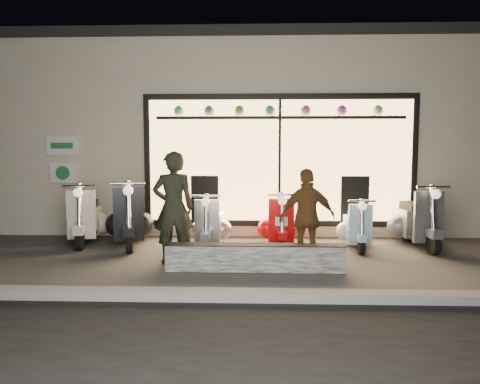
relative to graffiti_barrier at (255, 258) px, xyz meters
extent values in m
plane|color=#383533|center=(-0.33, 0.65, -0.20)|extent=(40.00, 40.00, 0.00)
cube|color=slate|center=(-0.33, -1.35, -0.14)|extent=(40.00, 0.25, 0.12)
cube|color=beige|center=(-0.33, 5.65, 1.80)|extent=(10.00, 6.00, 4.00)
cube|color=black|center=(-0.33, 5.65, 3.90)|extent=(10.20, 6.20, 0.20)
cube|color=black|center=(0.47, 2.63, 1.35)|extent=(5.45, 0.06, 2.65)
cube|color=#FFBF6B|center=(0.47, 2.59, 1.35)|extent=(5.20, 0.04, 2.40)
cube|color=black|center=(0.47, 2.55, 2.20)|extent=(4.90, 0.06, 0.06)
cube|color=white|center=(-3.93, 2.61, 1.65)|extent=(0.65, 0.04, 0.38)
cube|color=white|center=(-3.93, 2.61, 1.10)|extent=(0.55, 0.04, 0.42)
cube|color=black|center=(0.00, 0.00, 0.00)|extent=(2.62, 0.28, 0.40)
cylinder|color=black|center=(-0.84, 1.00, -0.04)|extent=(0.10, 0.32, 0.32)
cylinder|color=black|center=(-0.82, 1.95, -0.04)|extent=(0.12, 0.32, 0.32)
cube|color=#ABABB0|center=(-0.84, 1.20, 0.33)|extent=(0.44, 0.08, 0.78)
cube|color=#ABABB0|center=(-0.82, 1.85, 0.16)|extent=(0.41, 0.67, 0.44)
cube|color=black|center=(-0.82, 1.76, 0.43)|extent=(0.28, 0.54, 0.11)
sphere|color=#FFF2CC|center=(-0.84, 0.99, 0.70)|extent=(0.15, 0.15, 0.14)
cylinder|color=black|center=(0.45, 1.09, -0.04)|extent=(0.11, 0.33, 0.33)
cylinder|color=black|center=(0.42, 2.05, -0.04)|extent=(0.13, 0.33, 0.33)
cube|color=red|center=(0.45, 1.29, 0.34)|extent=(0.45, 0.09, 0.79)
cube|color=red|center=(0.42, 1.96, 0.17)|extent=(0.43, 0.69, 0.45)
cube|color=black|center=(0.42, 1.86, 0.44)|extent=(0.29, 0.55, 0.12)
sphere|color=#FFF2CC|center=(0.45, 1.08, 0.72)|extent=(0.15, 0.15, 0.15)
cylinder|color=black|center=(-2.17, 1.06, -0.01)|extent=(0.21, 0.41, 0.39)
cylinder|color=black|center=(-2.46, 2.17, -0.01)|extent=(0.23, 0.41, 0.39)
cube|color=black|center=(-2.23, 1.29, 0.44)|extent=(0.53, 0.21, 0.94)
cube|color=black|center=(-2.43, 2.05, 0.24)|extent=(0.67, 0.90, 0.53)
cube|color=black|center=(-2.40, 1.94, 0.56)|extent=(0.47, 0.70, 0.14)
sphere|color=#FFF2CC|center=(-2.17, 1.05, 0.89)|extent=(0.21, 0.21, 0.17)
cylinder|color=black|center=(-3.11, 1.26, -0.02)|extent=(0.17, 0.38, 0.37)
cylinder|color=black|center=(-3.31, 2.33, -0.02)|extent=(0.20, 0.39, 0.37)
cube|color=beige|center=(-3.15, 1.48, 0.41)|extent=(0.50, 0.17, 0.89)
cube|color=beige|center=(-3.29, 2.22, 0.21)|extent=(0.59, 0.83, 0.50)
cube|color=black|center=(-3.27, 2.11, 0.52)|extent=(0.41, 0.65, 0.13)
sphere|color=#FFF2CC|center=(-3.11, 1.25, 0.83)|extent=(0.19, 0.19, 0.16)
cylinder|color=black|center=(1.80, 1.09, -0.05)|extent=(0.10, 0.30, 0.30)
cylinder|color=black|center=(1.85, 1.96, -0.05)|extent=(0.12, 0.30, 0.30)
cube|color=#92C4D0|center=(1.81, 1.27, 0.29)|extent=(0.40, 0.08, 0.71)
cube|color=#92C4D0|center=(1.84, 1.87, 0.13)|extent=(0.40, 0.63, 0.40)
cube|color=black|center=(1.84, 1.79, 0.37)|extent=(0.27, 0.50, 0.10)
sphere|color=#FFF2CC|center=(1.80, 1.08, 0.63)|extent=(0.14, 0.14, 0.13)
cylinder|color=black|center=(3.01, 1.13, -0.01)|extent=(0.14, 0.38, 0.37)
cylinder|color=black|center=(2.93, 2.22, -0.01)|extent=(0.16, 0.38, 0.37)
cube|color=#4F5256|center=(3.00, 1.36, 0.41)|extent=(0.51, 0.12, 0.90)
cube|color=#4F5256|center=(2.94, 2.11, 0.22)|extent=(0.52, 0.80, 0.50)
cube|color=black|center=(2.94, 2.00, 0.52)|extent=(0.35, 0.64, 0.13)
sphere|color=#FFF2CC|center=(3.01, 1.12, 0.84)|extent=(0.18, 0.18, 0.16)
imported|color=black|center=(-1.28, 0.44, 0.68)|extent=(0.73, 0.58, 1.76)
imported|color=brown|center=(0.79, 0.33, 0.55)|extent=(0.94, 0.54, 1.50)
camera|label=1|loc=(0.03, -6.77, 1.63)|focal=35.00mm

